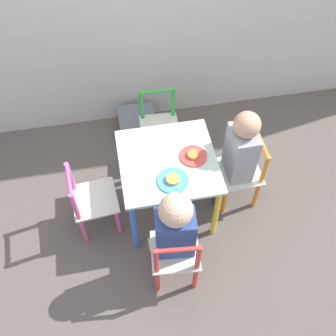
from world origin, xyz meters
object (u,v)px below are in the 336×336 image
object	(u,v)px
chair_green	(159,127)
child_right	(237,153)
storage_bin	(137,123)
plate_front	(173,180)
chair_orange	(242,172)
child_front	(175,229)
chair_pink	(91,201)
plate_right	(193,156)
chair_red	(175,256)
kids_table	(168,169)

from	to	relation	value
chair_green	child_right	world-z (taller)	child_right
storage_bin	plate_front	bearing A→B (deg)	-82.77
chair_orange	child_front	distance (m)	0.69
plate_front	child_front	bearing A→B (deg)	-98.74
chair_green	plate_front	bearing A→B (deg)	-89.25
plate_front	chair_pink	bearing A→B (deg)	167.44
chair_pink	child_right	distance (m)	0.91
chair_green	child_right	distance (m)	0.64
child_right	plate_right	distance (m)	0.27
child_right	plate_right	world-z (taller)	child_right
chair_green	plate_front	world-z (taller)	plate_front
chair_red	chair_pink	bearing A→B (deg)	-39.69
child_right	child_front	world-z (taller)	child_right
chair_green	plate_right	size ratio (longest dim) A/B	3.32
child_front	plate_front	xyz separation A→B (m)	(0.04, 0.27, 0.05)
chair_orange	child_front	size ratio (longest dim) A/B	0.69
chair_red	chair_pink	world-z (taller)	same
chair_orange	storage_bin	bearing A→B (deg)	-140.47
chair_red	plate_right	world-z (taller)	plate_right
chair_orange	storage_bin	distance (m)	0.92
child_right	plate_front	world-z (taller)	child_right
chair_green	plate_front	distance (m)	0.67
chair_red	child_front	size ratio (longest dim) A/B	0.69
chair_orange	chair_red	world-z (taller)	same
child_front	storage_bin	distance (m)	1.17
chair_orange	chair_green	bearing A→B (deg)	-136.86
chair_red	child_right	world-z (taller)	child_right
plate_right	storage_bin	distance (m)	0.85
kids_table	storage_bin	xyz separation A→B (m)	(-0.11, 0.70, -0.33)
chair_green	child_right	size ratio (longest dim) A/B	0.67
chair_pink	storage_bin	bearing A→B (deg)	-31.36
kids_table	chair_green	world-z (taller)	chair_green
chair_pink	child_front	world-z (taller)	child_front
plate_front	plate_right	bearing A→B (deg)	45.00
chair_red	storage_bin	bearing A→B (deg)	-81.39
plate_right	chair_pink	bearing A→B (deg)	-176.22
kids_table	child_right	world-z (taller)	child_right
chair_pink	plate_front	bearing A→B (deg)	-107.51
chair_orange	chair_red	bearing A→B (deg)	-48.10
chair_orange	plate_front	bearing A→B (deg)	-72.91
plate_right	child_front	bearing A→B (deg)	-114.42
kids_table	chair_red	distance (m)	0.50
kids_table	chair_pink	xyz separation A→B (m)	(-0.47, -0.04, -0.16)
kids_table	chair_red	xyz separation A→B (m)	(-0.05, -0.47, -0.16)
kids_table	chair_pink	world-z (taller)	chair_pink
chair_green	storage_bin	size ratio (longest dim) A/B	1.96
chair_orange	plate_right	xyz separation A→B (m)	(-0.33, -0.00, 0.25)
plate_front	storage_bin	distance (m)	0.94
chair_pink	child_front	size ratio (longest dim) A/B	0.69
child_front	plate_right	bearing A→B (deg)	-108.75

